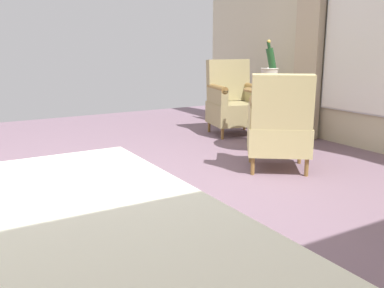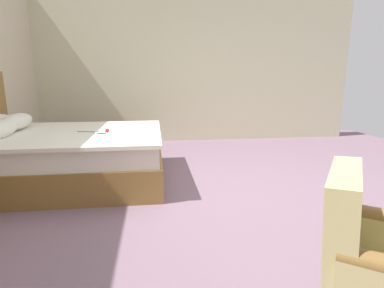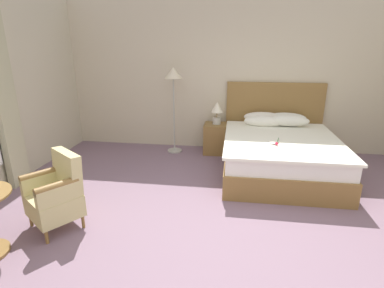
# 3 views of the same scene
# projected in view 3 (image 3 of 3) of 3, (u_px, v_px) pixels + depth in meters

# --- Properties ---
(ground_plane) EXTENTS (7.87, 7.87, 0.00)m
(ground_plane) POSITION_uv_depth(u_px,v_px,m) (219.00, 238.00, 3.28)
(ground_plane) COLOR slate
(wall_headboard_side) EXTENTS (6.49, 0.12, 2.89)m
(wall_headboard_side) POSITION_uv_depth(u_px,v_px,m) (230.00, 76.00, 5.80)
(wall_headboard_side) COLOR beige
(wall_headboard_side) RESTS_ON ground
(bed) EXTENTS (1.83, 2.26, 1.35)m
(bed) POSITION_uv_depth(u_px,v_px,m) (279.00, 150.00, 4.96)
(bed) COLOR olive
(bed) RESTS_ON ground
(nightstand) EXTENTS (0.49, 0.43, 0.58)m
(nightstand) POSITION_uv_depth(u_px,v_px,m) (216.00, 138.00, 5.82)
(nightstand) COLOR olive
(nightstand) RESTS_ON ground
(bedside_lamp) EXTENTS (0.23, 0.23, 0.43)m
(bedside_lamp) POSITION_uv_depth(u_px,v_px,m) (217.00, 110.00, 5.65)
(bedside_lamp) COLOR #BBBAAB
(bedside_lamp) RESTS_ON nightstand
(floor_lamp_brass) EXTENTS (0.33, 0.33, 1.63)m
(floor_lamp_brass) POSITION_uv_depth(u_px,v_px,m) (173.00, 82.00, 5.56)
(floor_lamp_brass) COLOR #B0AFA3
(floor_lamp_brass) RESTS_ON ground
(armchair_by_window) EXTENTS (0.73, 0.72, 0.88)m
(armchair_by_window) POSITION_uv_depth(u_px,v_px,m) (57.00, 193.00, 3.38)
(armchair_by_window) COLOR olive
(armchair_by_window) RESTS_ON ground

